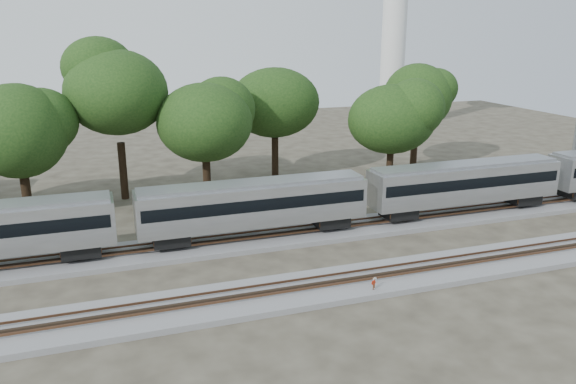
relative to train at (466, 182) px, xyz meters
name	(u,v)px	position (x,y,z in m)	size (l,w,h in m)	color
ground	(254,274)	(-21.96, -6.00, -3.39)	(160.00, 160.00, 0.00)	#383328
track_far	(234,242)	(-21.96, 0.00, -3.18)	(160.00, 5.00, 0.73)	slate
track_near	(270,295)	(-21.96, -10.00, -3.18)	(160.00, 5.00, 0.73)	slate
train	(466,182)	(0.00, 0.00, 0.00)	(137.17, 3.35, 4.94)	silver
switch_stand_red	(373,286)	(-15.45, -11.84, -2.69)	(0.34, 0.12, 1.09)	#512D19
switch_stand_white	(375,283)	(-15.23, -11.58, -2.65)	(0.35, 0.17, 1.16)	#512D19
switch_lever	(348,299)	(-17.35, -11.99, -3.24)	(0.50, 0.30, 0.30)	#512D19
tree_2	(18,131)	(-38.40, 12.75, 4.73)	(8.27, 8.27, 11.66)	black
tree_3	(117,92)	(-29.59, 16.28, 7.51)	(11.08, 11.08, 15.63)	black
tree_4	(205,123)	(-21.63, 12.89, 4.62)	(8.16, 8.16, 11.50)	black
tree_5	(275,103)	(-12.28, 19.46, 5.39)	(8.94, 8.94, 12.61)	black
tree_6	(392,119)	(-1.76, 11.11, 4.20)	(7.73, 7.73, 10.90)	black
tree_7	(417,97)	(5.98, 18.89, 5.44)	(8.99, 8.99, 12.67)	black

